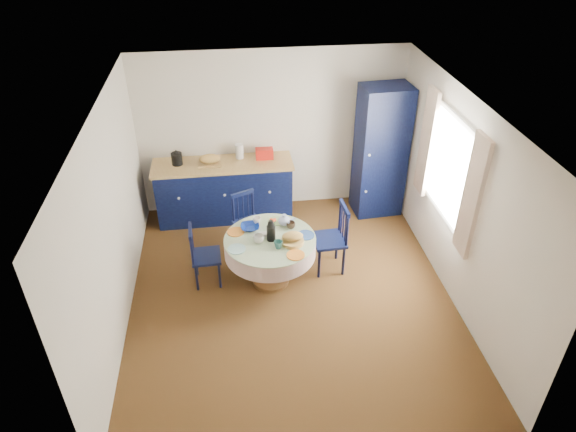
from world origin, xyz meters
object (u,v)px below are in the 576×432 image
object	(u,v)px
dining_table	(271,246)
mug_a	(259,239)
chair_right	(332,238)
cobalt_bowl	(250,227)
chair_left	(203,255)
mug_d	(257,221)
mug_c	(291,225)
mug_b	(278,245)
kitchen_counter	(224,189)
pantry_cabinet	(381,152)
chair_far	(248,221)

from	to	relation	value
dining_table	mug_a	size ratio (longest dim) A/B	8.90
chair_right	cobalt_bowl	bearing A→B (deg)	-95.15
chair_left	mug_d	xyz separation A→B (m)	(0.71, 0.23, 0.31)
mug_c	cobalt_bowl	distance (m)	0.52
chair_left	mug_c	distance (m)	1.18
chair_left	mug_b	xyz separation A→B (m)	(0.93, -0.32, 0.31)
mug_a	mug_d	size ratio (longest dim) A/B	1.19
mug_a	cobalt_bowl	world-z (taller)	mug_a
kitchen_counter	mug_d	bearing A→B (deg)	-73.47
mug_d	cobalt_bowl	distance (m)	0.14
kitchen_counter	dining_table	world-z (taller)	kitchen_counter
mug_d	cobalt_bowl	bearing A→B (deg)	-133.49
chair_left	dining_table	bearing A→B (deg)	-99.91
kitchen_counter	cobalt_bowl	xyz separation A→B (m)	(0.31, -1.43, 0.25)
pantry_cabinet	mug_a	distance (m)	2.56
pantry_cabinet	dining_table	xyz separation A→B (m)	(-1.81, -1.56, -0.44)
pantry_cabinet	dining_table	world-z (taller)	pantry_cabinet
kitchen_counter	mug_b	distance (m)	2.00
chair_far	mug_b	size ratio (longest dim) A/B	7.95
chair_far	cobalt_bowl	world-z (taller)	chair_far
pantry_cabinet	chair_right	bearing A→B (deg)	-130.34
mug_c	chair_right	bearing A→B (deg)	0.21
chair_right	pantry_cabinet	bearing A→B (deg)	141.08
chair_left	mug_a	xyz separation A→B (m)	(0.71, -0.17, 0.31)
dining_table	pantry_cabinet	bearing A→B (deg)	40.66
mug_a	chair_far	bearing A→B (deg)	96.22
pantry_cabinet	mug_c	world-z (taller)	pantry_cabinet
chair_far	chair_left	bearing A→B (deg)	-155.09
chair_left	mug_d	size ratio (longest dim) A/B	7.83
dining_table	mug_d	size ratio (longest dim) A/B	10.59
chair_far	mug_d	size ratio (longest dim) A/B	7.75
mug_a	mug_d	bearing A→B (deg)	88.87
kitchen_counter	chair_right	distance (m)	2.02
chair_far	chair_right	xyz separation A→B (m)	(1.08, -0.62, 0.06)
chair_left	cobalt_bowl	distance (m)	0.69
mug_a	mug_c	bearing A→B (deg)	30.28
mug_c	chair_far	bearing A→B (deg)	130.11
chair_far	mug_c	xyz separation A→B (m)	(0.53, -0.63, 0.31)
mug_d	mug_c	bearing A→B (deg)	-18.73
chair_far	chair_right	distance (m)	1.25
chair_right	kitchen_counter	bearing A→B (deg)	-139.87
pantry_cabinet	chair_left	distance (m)	3.09
chair_far	mug_d	xyz separation A→B (m)	(0.10, -0.48, 0.32)
mug_d	chair_left	bearing A→B (deg)	-162.31
kitchen_counter	mug_a	distance (m)	1.79
dining_table	chair_far	size ratio (longest dim) A/B	1.37
mug_a	mug_c	distance (m)	0.50
chair_far	mug_a	xyz separation A→B (m)	(0.10, -0.88, 0.32)
chair_right	mug_c	distance (m)	0.60
chair_far	pantry_cabinet	bearing A→B (deg)	-4.75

